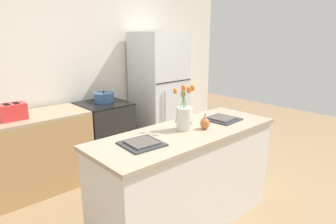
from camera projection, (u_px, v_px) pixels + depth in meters
ground_plane at (186, 222)px, 2.87m from camera, size 10.00×10.00×0.00m
back_wall at (79, 64)px, 3.94m from camera, size 5.20×0.08×2.70m
kitchen_island at (186, 178)px, 2.75m from camera, size 1.80×0.66×0.92m
back_counter at (10, 160)px, 3.21m from camera, size 1.68×0.60×0.88m
stove_range at (105, 135)px, 3.96m from camera, size 0.60×0.61×0.88m
refrigerator at (159, 93)px, 4.46m from camera, size 0.68×0.67×1.76m
flower_vase at (184, 115)px, 2.63m from camera, size 0.15×0.18×0.41m
pear_figurine at (205, 123)px, 2.66m from camera, size 0.09×0.09×0.14m
plate_setting_left at (142, 144)px, 2.30m from camera, size 0.32×0.32×0.02m
plate_setting_right at (223, 119)px, 2.94m from camera, size 0.32×0.32×0.02m
toaster at (12, 112)px, 3.09m from camera, size 0.28×0.18×0.17m
cooking_pot at (104, 97)px, 3.89m from camera, size 0.26×0.26×0.15m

